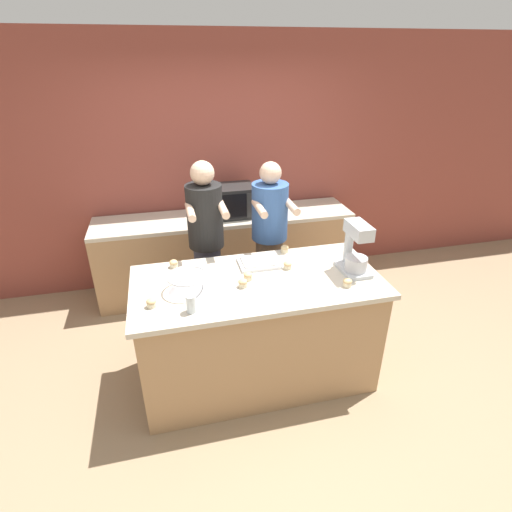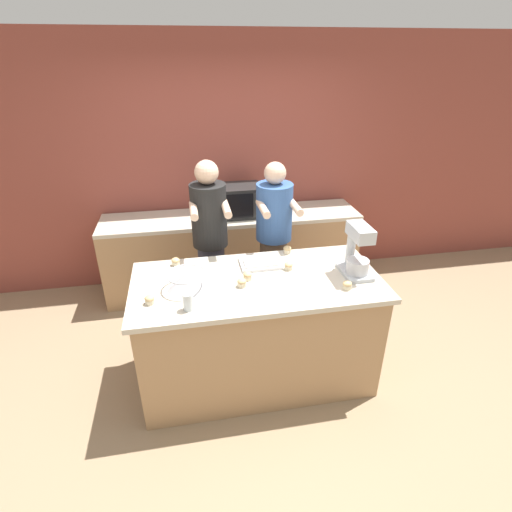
% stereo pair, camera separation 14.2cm
% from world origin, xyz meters
% --- Properties ---
extents(ground_plane, '(16.00, 16.00, 0.00)m').
position_xyz_m(ground_plane, '(0.00, 0.00, 0.00)').
color(ground_plane, '#937A5B').
extents(back_wall, '(10.00, 0.06, 2.70)m').
position_xyz_m(back_wall, '(0.00, 1.84, 1.35)').
color(back_wall, brown).
rests_on(back_wall, ground_plane).
extents(island_counter, '(1.89, 0.90, 0.95)m').
position_xyz_m(island_counter, '(0.00, 0.00, 0.47)').
color(island_counter, '#A87F56').
rests_on(island_counter, ground_plane).
extents(back_counter, '(2.80, 0.60, 0.89)m').
position_xyz_m(back_counter, '(0.00, 1.49, 0.45)').
color(back_counter, '#A87F56').
rests_on(back_counter, ground_plane).
extents(person_left, '(0.33, 0.50, 1.69)m').
position_xyz_m(person_left, '(-0.29, 0.74, 0.90)').
color(person_left, '#33384C').
rests_on(person_left, ground_plane).
extents(person_right, '(0.34, 0.50, 1.65)m').
position_xyz_m(person_right, '(0.30, 0.74, 0.87)').
color(person_right, brown).
rests_on(person_right, ground_plane).
extents(stand_mixer, '(0.20, 0.30, 0.41)m').
position_xyz_m(stand_mixer, '(0.76, -0.05, 1.12)').
color(stand_mixer, '#B2B7BC').
rests_on(stand_mixer, island_counter).
extents(mixing_bowl, '(0.29, 0.29, 0.13)m').
position_xyz_m(mixing_bowl, '(-0.52, -0.03, 1.01)').
color(mixing_bowl, '#BCBCC1').
rests_on(mixing_bowl, island_counter).
extents(baking_tray, '(0.32, 0.25, 0.04)m').
position_xyz_m(baking_tray, '(0.07, 0.24, 0.96)').
color(baking_tray, silver).
rests_on(baking_tray, island_counter).
extents(microwave_oven, '(0.45, 0.37, 0.33)m').
position_xyz_m(microwave_oven, '(0.09, 1.49, 1.06)').
color(microwave_oven, black).
rests_on(microwave_oven, back_counter).
extents(drinking_glass, '(0.07, 0.07, 0.12)m').
position_xyz_m(drinking_glass, '(-0.52, -0.30, 1.01)').
color(drinking_glass, silver).
rests_on(drinking_glass, island_counter).
extents(cupcake_0, '(0.07, 0.07, 0.06)m').
position_xyz_m(cupcake_0, '(-0.60, 0.35, 0.98)').
color(cupcake_0, beige).
rests_on(cupcake_0, island_counter).
extents(cupcake_1, '(0.07, 0.07, 0.06)m').
position_xyz_m(cupcake_1, '(0.62, -0.25, 0.98)').
color(cupcake_1, beige).
rests_on(cupcake_1, island_counter).
extents(cupcake_2, '(0.07, 0.07, 0.06)m').
position_xyz_m(cupcake_2, '(0.27, 0.11, 0.98)').
color(cupcake_2, beige).
rests_on(cupcake_2, island_counter).
extents(cupcake_3, '(0.07, 0.07, 0.06)m').
position_xyz_m(cupcake_3, '(-0.78, -0.18, 0.98)').
color(cupcake_3, beige).
rests_on(cupcake_3, island_counter).
extents(cupcake_4, '(0.07, 0.07, 0.06)m').
position_xyz_m(cupcake_4, '(-0.07, 0.02, 0.98)').
color(cupcake_4, beige).
rests_on(cupcake_4, island_counter).
extents(cupcake_5, '(0.07, 0.07, 0.06)m').
position_xyz_m(cupcake_5, '(-0.13, -0.07, 0.98)').
color(cupcake_5, beige).
rests_on(cupcake_5, island_counter).
extents(cupcake_6, '(0.07, 0.07, 0.06)m').
position_xyz_m(cupcake_6, '(0.34, 0.40, 0.98)').
color(cupcake_6, beige).
rests_on(cupcake_6, island_counter).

